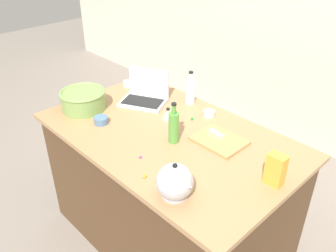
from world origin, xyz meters
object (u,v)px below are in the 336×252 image
object	(u,v)px
kitchen_timer	(168,114)
ramekin_small	(128,84)
laptop	(145,95)
kettle	(175,182)
ramekin_medium	(101,120)
bottle_vinegar	(190,91)
candy_bag	(276,170)
butter_stick_left	(216,135)
ramekin_wide	(209,113)
mixing_bowl_large	(83,100)
cutting_board	(219,140)
bottle_olive	(174,127)

from	to	relation	value
kitchen_timer	ramekin_small	bearing A→B (deg)	166.92
kitchen_timer	laptop	bearing A→B (deg)	168.70
kettle	ramekin_medium	bearing A→B (deg)	170.44
bottle_vinegar	candy_bag	distance (m)	0.94
butter_stick_left	candy_bag	xyz separation A→B (m)	(0.45, -0.10, 0.05)
ramekin_wide	butter_stick_left	bearing A→B (deg)	-41.58
bottle_vinegar	ramekin_small	world-z (taller)	bottle_vinegar
mixing_bowl_large	ramekin_medium	bearing A→B (deg)	-6.86
butter_stick_left	ramekin_medium	bearing A→B (deg)	-149.38
kitchen_timer	kettle	bearing A→B (deg)	-41.38
cutting_board	candy_bag	world-z (taller)	candy_bag
mixing_bowl_large	candy_bag	world-z (taller)	candy_bag
mixing_bowl_large	ramekin_small	xyz separation A→B (m)	(-0.09, 0.46, -0.05)
kettle	kitchen_timer	xyz separation A→B (m)	(-0.55, 0.48, -0.04)
cutting_board	ramekin_wide	size ratio (longest dim) A/B	3.91
candy_bag	bottle_vinegar	bearing A→B (deg)	159.00
bottle_vinegar	ramekin_medium	xyz separation A→B (m)	(-0.20, -0.62, -0.07)
ramekin_small	kitchen_timer	xyz separation A→B (m)	(0.58, -0.14, 0.02)
kettle	ramekin_medium	world-z (taller)	kettle
cutting_board	bottle_olive	bearing A→B (deg)	-134.96
ramekin_medium	kitchen_timer	size ratio (longest dim) A/B	1.18
ramekin_medium	ramekin_wide	size ratio (longest dim) A/B	1.20
ramekin_wide	kettle	bearing A→B (deg)	-61.24
ramekin_small	ramekin_medium	distance (m)	0.59
mixing_bowl_large	ramekin_medium	xyz separation A→B (m)	(0.24, -0.03, -0.05)
ramekin_wide	kitchen_timer	bearing A→B (deg)	-126.48
ramekin_wide	kitchen_timer	distance (m)	0.27
kitchen_timer	bottle_olive	bearing A→B (deg)	-36.89
ramekin_medium	candy_bag	xyz separation A→B (m)	(1.08, 0.28, 0.06)
bottle_vinegar	ramekin_medium	world-z (taller)	bottle_vinegar
ramekin_wide	candy_bag	world-z (taller)	candy_bag
laptop	kettle	distance (m)	1.01
ramekin_medium	ramekin_wide	bearing A→B (deg)	53.89
bottle_olive	ramekin_small	size ratio (longest dim) A/B	3.28
kitchen_timer	ramekin_wide	bearing A→B (deg)	53.52
bottle_vinegar	cutting_board	world-z (taller)	bottle_vinegar
mixing_bowl_large	kettle	xyz separation A→B (m)	(1.05, -0.16, 0.01)
laptop	kettle	world-z (taller)	laptop
cutting_board	ramekin_wide	xyz separation A→B (m)	(-0.24, 0.19, 0.01)
kettle	kitchen_timer	size ratio (longest dim) A/B	2.77
bottle_vinegar	bottle_olive	size ratio (longest dim) A/B	0.94
ramekin_medium	cutting_board	bearing A→B (deg)	29.71
butter_stick_left	ramekin_wide	size ratio (longest dim) A/B	1.46
laptop	kitchen_timer	size ratio (longest dim) A/B	4.88
bottle_vinegar	candy_bag	world-z (taller)	bottle_vinegar
butter_stick_left	candy_bag	bearing A→B (deg)	-12.26
bottle_olive	ramekin_medium	world-z (taller)	bottle_olive
kitchen_timer	butter_stick_left	bearing A→B (deg)	3.93
bottle_olive	kettle	world-z (taller)	bottle_olive
ramekin_small	kitchen_timer	size ratio (longest dim) A/B	1.00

